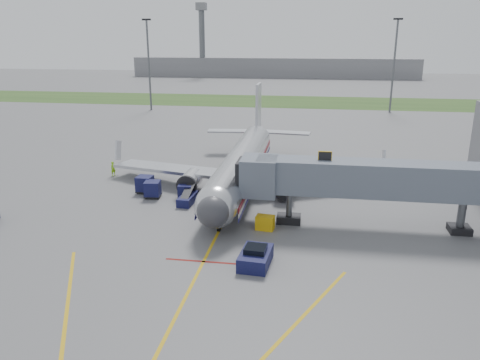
# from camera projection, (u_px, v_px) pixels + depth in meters

# --- Properties ---
(ground) EXTENTS (400.00, 400.00, 0.00)m
(ground) POSITION_uv_depth(u_px,v_px,m) (214.00, 240.00, 39.65)
(ground) COLOR #565659
(ground) RESTS_ON ground
(grass_strip) EXTENTS (300.00, 25.00, 0.01)m
(grass_strip) POSITION_uv_depth(u_px,v_px,m) (284.00, 101.00, 124.63)
(grass_strip) COLOR #2D4C1E
(grass_strip) RESTS_ON ground
(apron_markings) EXTENTS (21.52, 50.00, 0.01)m
(apron_markings) POSITION_uv_depth(u_px,v_px,m) (192.00, 284.00, 32.66)
(apron_markings) COLOR gold
(apron_markings) RESTS_ON ground
(airliner) EXTENTS (32.10, 35.67, 10.25)m
(airliner) POSITION_uv_depth(u_px,v_px,m) (242.00, 164.00, 53.27)
(airliner) COLOR silver
(airliner) RESTS_ON ground
(jet_bridge) EXTENTS (25.30, 4.00, 6.90)m
(jet_bridge) POSITION_uv_depth(u_px,v_px,m) (368.00, 180.00, 41.14)
(jet_bridge) COLOR slate
(jet_bridge) RESTS_ON ground
(light_mast_left) EXTENTS (2.00, 0.44, 20.40)m
(light_mast_left) POSITION_uv_depth(u_px,v_px,m) (149.00, 63.00, 107.05)
(light_mast_left) COLOR #595B60
(light_mast_left) RESTS_ON ground
(light_mast_right) EXTENTS (2.00, 0.44, 20.40)m
(light_mast_right) POSITION_uv_depth(u_px,v_px,m) (394.00, 64.00, 103.59)
(light_mast_right) COLOR #595B60
(light_mast_right) RESTS_ON ground
(distant_terminal) EXTENTS (120.00, 14.00, 8.00)m
(distant_terminal) POSITION_uv_depth(u_px,v_px,m) (273.00, 67.00, 200.49)
(distant_terminal) COLOR slate
(distant_terminal) RESTS_ON ground
(control_tower) EXTENTS (4.00, 4.00, 30.00)m
(control_tower) POSITION_uv_depth(u_px,v_px,m) (202.00, 35.00, 196.32)
(control_tower) COLOR #595B60
(control_tower) RESTS_ON ground
(pushback_tug) EXTENTS (2.46, 3.71, 1.48)m
(pushback_tug) POSITION_uv_depth(u_px,v_px,m) (256.00, 257.00, 35.24)
(pushback_tug) COLOR black
(pushback_tug) RESTS_ON ground
(baggage_cart_a) EXTENTS (1.60, 1.60, 1.59)m
(baggage_cart_a) POSITION_uv_depth(u_px,v_px,m) (185.00, 192.00, 49.50)
(baggage_cart_a) COLOR black
(baggage_cart_a) RESTS_ON ground
(baggage_cart_b) EXTENTS (1.76, 1.76, 1.84)m
(baggage_cart_b) POSITION_uv_depth(u_px,v_px,m) (145.00, 184.00, 51.58)
(baggage_cart_b) COLOR black
(baggage_cart_b) RESTS_ON ground
(baggage_cart_c) EXTENTS (1.83, 1.83, 1.78)m
(baggage_cart_c) POSITION_uv_depth(u_px,v_px,m) (153.00, 189.00, 49.99)
(baggage_cart_c) COLOR black
(baggage_cart_c) RESTS_ON ground
(belt_loader) EXTENTS (1.50, 4.20, 2.03)m
(belt_loader) POSITION_uv_depth(u_px,v_px,m) (188.00, 198.00, 48.44)
(belt_loader) COLOR black
(belt_loader) RESTS_ON ground
(ground_power_cart) EXTENTS (1.72, 1.27, 1.28)m
(ground_power_cart) POSITION_uv_depth(u_px,v_px,m) (265.00, 223.00, 41.70)
(ground_power_cart) COLOR gold
(ground_power_cart) RESTS_ON ground
(ramp_worker) EXTENTS (0.72, 0.78, 1.79)m
(ramp_worker) POSITION_uv_depth(u_px,v_px,m) (113.00, 169.00, 57.83)
(ramp_worker) COLOR #91E21A
(ramp_worker) RESTS_ON ground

